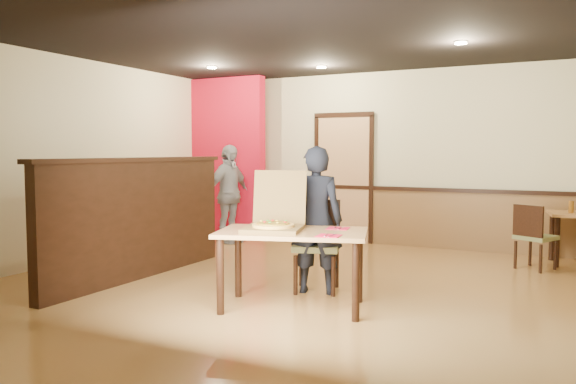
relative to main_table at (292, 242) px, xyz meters
The scene contains 23 objects.
floor 0.88m from the main_table, 111.82° to the left, with size 7.00×7.00×0.00m, color #A67840.
ceiling 2.23m from the main_table, 111.82° to the left, with size 7.00×7.00×0.00m, color black.
wall_back 4.13m from the main_table, 93.12° to the left, with size 7.00×7.00×0.00m, color beige.
wall_left 3.84m from the main_table, behind, with size 7.00×7.00×0.00m, color beige.
wainscot_back 4.03m from the main_table, 93.14° to the left, with size 7.00×0.04×0.90m, color brown.
chair_rail_back 4.02m from the main_table, 93.16° to the left, with size 7.00×0.06×0.06m, color black.
back_door 4.16m from the main_table, 104.28° to the left, with size 0.90×0.06×2.10m, color tan.
booth_partition 2.25m from the main_table, behind, with size 0.20×3.10×1.44m.
red_accent_panel 4.79m from the main_table, 131.31° to the left, with size 1.60×0.20×2.78m, color red.
spot_a 4.05m from the main_table, 136.99° to the left, with size 0.14×0.14×0.02m, color beige.
spot_b 3.86m from the main_table, 108.50° to the left, with size 0.14×0.14×0.02m, color beige.
spot_c 3.18m from the main_table, 60.11° to the left, with size 0.14×0.14×0.02m, color beige.
main_table is the anchor object (origin of this frame).
diner_chair 0.80m from the main_table, 95.89° to the left, with size 0.60×0.60×0.98m.
side_chair_left 3.56m from the main_table, 56.29° to the left, with size 0.56×0.56×0.84m.
side_table 4.33m from the main_table, 55.47° to the left, with size 0.75×0.75×0.70m.
diner 0.66m from the main_table, 93.32° to the left, with size 0.58×0.38×1.58m, color black.
passerby 4.04m from the main_table, 131.42° to the left, with size 0.95×0.40×1.63m, color gray.
pizza_box 0.26m from the main_table, 165.97° to the right, with size 0.69×0.76×0.57m.
pizza 0.25m from the main_table, 147.68° to the right, with size 0.40×0.40×0.03m, color #E0B251.
napkin_near 0.48m from the main_table, 19.60° to the right, with size 0.22×0.22×0.01m.
napkin_far 0.49m from the main_table, 44.47° to the left, with size 0.24×0.24×0.01m.
condiment 4.22m from the main_table, 55.40° to the left, with size 0.06×0.06×0.16m, color brown.
Camera 1 is at (2.59, -5.35, 1.52)m, focal length 35.00 mm.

